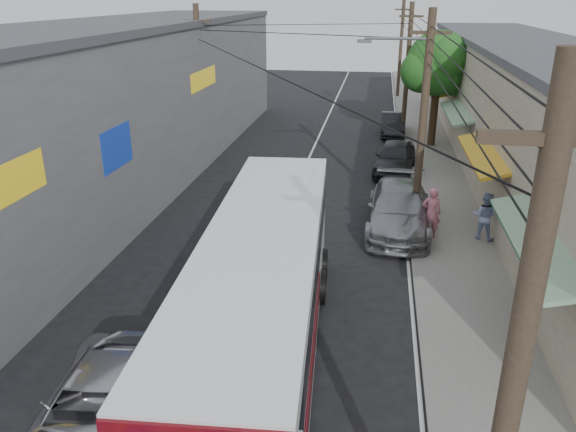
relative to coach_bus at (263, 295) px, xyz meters
name	(u,v)px	position (x,y,z in m)	size (l,w,h in m)	color
sidewalk	(434,176)	(5.31, 15.90, -1.75)	(3.00, 80.00, 0.12)	slate
building_right	(529,108)	(9.80, 17.90, 1.34)	(7.09, 40.00, 6.25)	#C1B899
building_left	(121,101)	(-9.69, 13.89, 1.84)	(7.20, 36.00, 7.25)	slate
utility_poles	(369,90)	(1.93, 16.22, 2.31)	(11.80, 45.28, 8.00)	#473828
street_tree	(440,65)	(5.68, 21.91, 2.86)	(4.40, 4.00, 6.60)	#3F2B19
coach_bus	(263,295)	(0.00, 0.00, 0.00)	(3.42, 12.30, 3.50)	white
jeepney	(100,410)	(-2.70, -3.10, -1.11)	(2.33, 5.05, 1.40)	silver
parked_suv	(399,209)	(3.41, 8.90, -0.99)	(2.32, 5.70, 1.65)	gray
parked_car_mid	(395,157)	(3.41, 16.38, -1.03)	(1.84, 4.58, 1.56)	#252529
parked_car_far	(393,124)	(3.41, 24.61, -1.13)	(1.45, 4.15, 1.37)	black
pedestrian_near	(431,213)	(4.52, 8.09, -0.75)	(0.69, 0.45, 1.89)	#D9738E
pedestrian_far	(485,216)	(6.41, 8.23, -0.82)	(0.85, 0.67, 1.76)	#90A3D2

